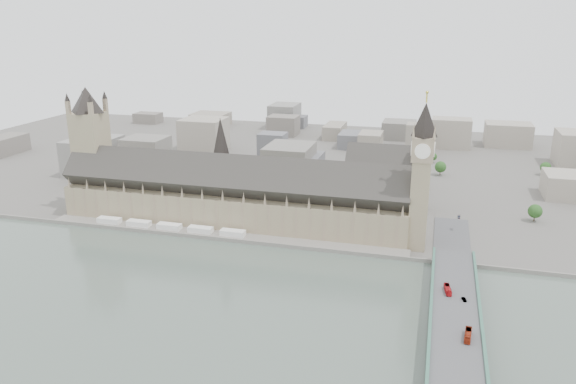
% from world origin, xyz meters
% --- Properties ---
extents(ground, '(900.00, 900.00, 0.00)m').
position_xyz_m(ground, '(0.00, 0.00, 0.00)').
color(ground, '#595651').
rests_on(ground, ground).
extents(river_thames, '(600.00, 600.00, 0.00)m').
position_xyz_m(river_thames, '(0.00, -165.00, 0.00)').
color(river_thames, '#46524A').
rests_on(river_thames, ground).
extents(embankment_wall, '(600.00, 1.50, 3.00)m').
position_xyz_m(embankment_wall, '(0.00, -15.00, 1.50)').
color(embankment_wall, slate).
rests_on(embankment_wall, ground).
extents(river_terrace, '(270.00, 15.00, 2.00)m').
position_xyz_m(river_terrace, '(0.00, -7.50, 1.00)').
color(river_terrace, slate).
rests_on(river_terrace, ground).
extents(terrace_tents, '(118.00, 7.00, 4.00)m').
position_xyz_m(terrace_tents, '(-40.00, -7.00, 4.00)').
color(terrace_tents, white).
rests_on(terrace_tents, river_terrace).
extents(palace_of_westminster, '(265.00, 40.73, 55.44)m').
position_xyz_m(palace_of_westminster, '(0.00, 19.70, 22.71)').
color(palace_of_westminster, gray).
rests_on(palace_of_westminster, ground).
extents(elizabeth_tower, '(17.00, 17.00, 107.50)m').
position_xyz_m(elizabeth_tower, '(138.00, 8.00, 58.09)').
color(elizabeth_tower, gray).
rests_on(elizabeth_tower, ground).
extents(victoria_tower, '(30.00, 30.00, 100.00)m').
position_xyz_m(victoria_tower, '(-122.00, 26.00, 55.20)').
color(victoria_tower, gray).
rests_on(victoria_tower, ground).
extents(central_tower, '(13.00, 13.00, 48.00)m').
position_xyz_m(central_tower, '(-10.00, 26.00, 57.92)').
color(central_tower, gray).
rests_on(central_tower, ground).
extents(westminster_bridge, '(25.00, 325.00, 10.25)m').
position_xyz_m(westminster_bridge, '(162.00, -87.50, 5.12)').
color(westminster_bridge, '#474749').
rests_on(westminster_bridge, ground).
extents(bridge_parapets, '(25.00, 235.00, 1.15)m').
position_xyz_m(bridge_parapets, '(162.00, -132.00, 10.82)').
color(bridge_parapets, '#3A6A58').
rests_on(bridge_parapets, westminster_bridge).
extents(westminster_abbey, '(68.00, 36.00, 64.00)m').
position_xyz_m(westminster_abbey, '(110.92, 95.00, 25.08)').
color(westminster_abbey, gray).
rests_on(westminster_abbey, ground).
extents(city_skyline_inland, '(720.00, 360.00, 38.00)m').
position_xyz_m(city_skyline_inland, '(0.00, 245.00, 19.00)').
color(city_skyline_inland, gray).
rests_on(city_skyline_inland, ground).
extents(park_trees, '(110.00, 30.00, 15.00)m').
position_xyz_m(park_trees, '(-10.00, 60.00, 7.50)').
color(park_trees, '#274C1B').
rests_on(park_trees, ground).
extents(red_bus_north, '(4.35, 11.95, 3.25)m').
position_xyz_m(red_bus_north, '(158.14, -73.48, 11.88)').
color(red_bus_north, red).
rests_on(red_bus_north, westminster_bridge).
extents(red_bus_south, '(3.98, 12.53, 3.43)m').
position_xyz_m(red_bus_south, '(167.10, -118.22, 11.97)').
color(red_bus_south, '#9F2C13').
rests_on(red_bus_south, westminster_bridge).
extents(car_silver, '(2.77, 4.47, 1.39)m').
position_xyz_m(car_silver, '(166.45, -80.95, 10.95)').
color(car_silver, gray).
rests_on(car_silver, westminster_bridge).
extents(car_approach, '(2.20, 5.19, 1.49)m').
position_xyz_m(car_approach, '(166.38, 50.12, 11.00)').
color(car_approach, gray).
rests_on(car_approach, westminster_bridge).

